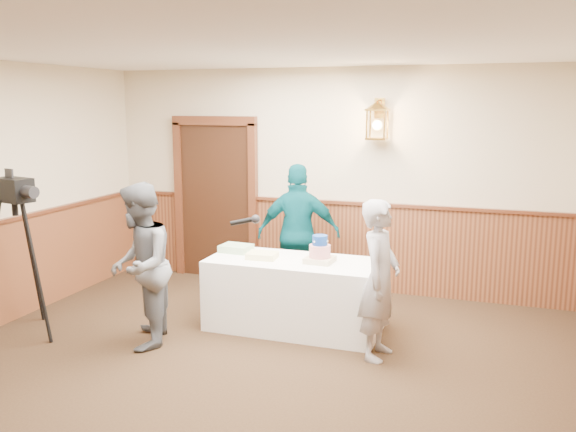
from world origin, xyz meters
name	(u,v)px	position (x,y,z in m)	size (l,w,h in m)	color
ground	(212,411)	(0.00, 0.00, 0.00)	(7.00, 7.00, 0.00)	black
room_shell	(226,209)	(-0.05, 0.45, 1.52)	(6.02, 7.02, 2.81)	beige
display_table	(294,294)	(0.04, 1.90, 0.38)	(1.80, 0.80, 0.75)	white
tiered_cake	(320,252)	(0.32, 1.89, 0.86)	(0.29, 0.29, 0.28)	beige
sheet_cake_yellow	(262,255)	(-0.30, 1.85, 0.78)	(0.30, 0.23, 0.06)	#FFFC98
sheet_cake_green	(236,248)	(-0.68, 2.03, 0.79)	(0.32, 0.26, 0.08)	#8CC48A
interviewer	(140,266)	(-1.23, 0.98, 0.81)	(1.57, 0.96, 1.62)	#5A5E63
baker	(380,280)	(1.02, 1.47, 0.75)	(0.55, 0.36, 1.50)	#97969B
assistant_p	(299,234)	(-0.20, 2.77, 0.83)	(0.98, 0.41, 1.66)	#074B54
tv_camera_rig	(20,266)	(-2.55, 0.83, 0.73)	(0.64, 0.60, 1.63)	black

